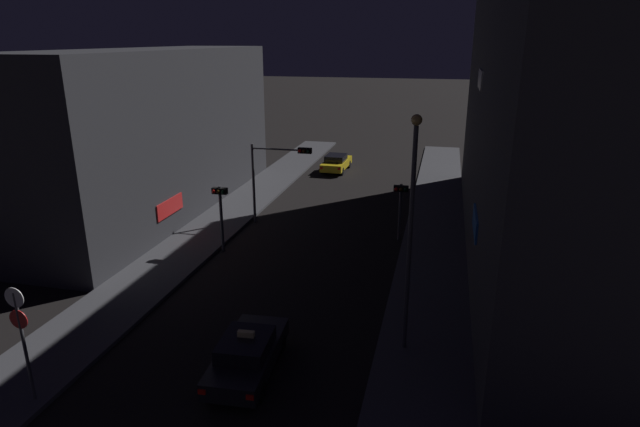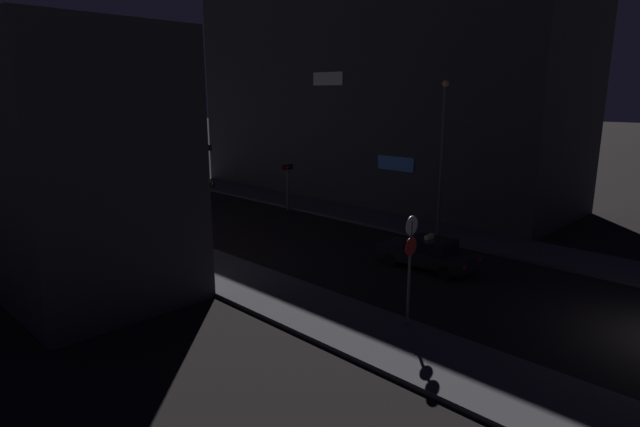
% 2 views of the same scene
% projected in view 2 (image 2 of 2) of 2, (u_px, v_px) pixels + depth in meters
% --- Properties ---
extents(sidewalk_left, '(3.40, 52.86, 0.17)m').
position_uv_depth(sidewalk_left, '(134.00, 237.00, 28.51)').
color(sidewalk_left, '#424247').
rests_on(sidewalk_left, ground_plane).
extents(sidewalk_right, '(3.40, 52.86, 0.17)m').
position_uv_depth(sidewalk_right, '(301.00, 203.00, 37.45)').
color(sidewalk_right, '#424247').
rests_on(sidewalk_right, ground_plane).
extents(building_facade_left, '(6.23, 23.75, 10.19)m').
position_uv_depth(building_facade_left, '(18.00, 151.00, 25.06)').
color(building_facade_left, '#333338').
rests_on(building_facade_left, ground_plane).
extents(building_facade_right, '(10.03, 30.20, 19.30)m').
position_uv_depth(building_facade_right, '(373.00, 70.00, 39.23)').
color(building_facade_right, '#333338').
rests_on(building_facade_right, ground_plane).
extents(taxi, '(2.06, 4.55, 1.62)m').
position_uv_depth(taxi, '(427.00, 253.00, 23.46)').
color(taxi, black).
rests_on(taxi, ground_plane).
extents(far_car, '(1.93, 4.50, 1.42)m').
position_uv_depth(far_car, '(99.00, 185.00, 41.15)').
color(far_car, yellow).
rests_on(far_car, ground_plane).
extents(traffic_light_overhead, '(3.71, 0.42, 4.85)m').
position_uv_depth(traffic_light_overhead, '(180.00, 169.00, 30.37)').
color(traffic_light_overhead, '#47474C').
rests_on(traffic_light_overhead, ground_plane).
extents(traffic_light_left_kerb, '(0.80, 0.42, 3.58)m').
position_uv_depth(traffic_light_left_kerb, '(207.00, 199.00, 26.22)').
color(traffic_light_left_kerb, '#47474C').
rests_on(traffic_light_left_kerb, ground_plane).
extents(traffic_light_right_kerb, '(0.80, 0.42, 3.24)m').
position_uv_depth(traffic_light_right_kerb, '(288.00, 176.00, 35.09)').
color(traffic_light_right_kerb, '#47474C').
rests_on(traffic_light_right_kerb, ground_plane).
extents(sign_pole_left, '(0.63, 0.10, 3.81)m').
position_uv_depth(sign_pole_left, '(410.00, 259.00, 16.90)').
color(sign_pole_left, '#47474C').
rests_on(sign_pole_left, sidewalk_left).
extents(street_lamp_near_block, '(0.36, 0.36, 8.37)m').
position_uv_depth(street_lamp_near_block, '(442.00, 149.00, 27.75)').
color(street_lamp_near_block, '#47474C').
rests_on(street_lamp_near_block, sidewalk_right).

